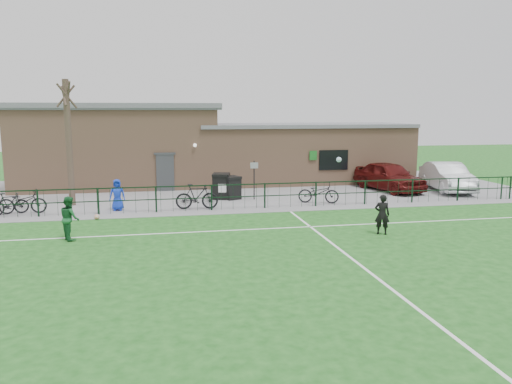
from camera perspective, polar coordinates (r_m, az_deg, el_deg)
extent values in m
plane|color=#174F17|center=(15.68, 3.51, -7.63)|extent=(90.00, 90.00, 0.00)
cube|color=slate|center=(28.63, -3.24, 0.17)|extent=(34.00, 13.00, 0.02)
cube|color=white|center=(23.09, -1.32, -2.06)|extent=(28.00, 0.10, 0.01)
cube|color=white|center=(19.44, 0.56, -4.24)|extent=(28.00, 0.10, 0.01)
cube|color=white|center=(16.28, 10.40, -7.11)|extent=(0.10, 16.00, 0.01)
cube|color=black|center=(23.17, -1.41, -0.52)|extent=(28.00, 0.10, 1.20)
cylinder|color=#403027|center=(25.41, -20.59, 5.21)|extent=(0.30, 0.30, 6.00)
cube|color=black|center=(25.88, -4.00, 0.59)|extent=(1.00, 1.09, 1.24)
cube|color=black|center=(25.75, -2.84, 0.41)|extent=(1.00, 1.05, 1.10)
cylinder|color=black|center=(25.57, -0.22, 1.37)|extent=(0.06, 0.06, 2.00)
imported|color=#4C0F0D|center=(29.46, 14.96, 1.76)|extent=(2.96, 5.13, 1.64)
imported|color=#B8BCC1|center=(30.40, 21.00, 1.64)|extent=(2.55, 5.08, 1.60)
imported|color=black|center=(24.47, -26.38, -1.20)|extent=(1.67, 1.06, 0.97)
imported|color=black|center=(24.42, -25.13, -1.01)|extent=(2.04, 0.73, 1.07)
imported|color=black|center=(23.28, -6.78, -0.51)|extent=(2.00, 0.71, 1.18)
imported|color=black|center=(24.81, 7.16, -0.06)|extent=(2.11, 1.33, 1.05)
imported|color=#1433C1|center=(23.66, -15.57, -0.31)|extent=(0.72, 0.48, 1.44)
imported|color=black|center=(19.06, 14.22, -2.50)|extent=(0.64, 0.54, 1.51)
sphere|color=white|center=(21.15, 9.45, 3.68)|extent=(0.22, 0.22, 0.22)
imported|color=#19592B|center=(18.91, -20.52, -2.81)|extent=(0.86, 0.94, 1.57)
sphere|color=silver|center=(22.14, -17.73, -2.72)|extent=(0.22, 0.22, 0.22)
cube|color=#A97D5E|center=(31.37, -4.01, 4.17)|extent=(24.00, 5.00, 3.50)
cube|color=#A97D5E|center=(31.11, -15.67, 8.14)|extent=(11.52, 5.00, 1.20)
cube|color=slate|center=(31.11, -15.72, 9.47)|extent=(12.02, 5.40, 0.28)
cube|color=slate|center=(32.32, 5.36, 7.59)|extent=(13.44, 5.30, 0.22)
cube|color=#383A3D|center=(28.70, -10.33, 2.15)|extent=(1.00, 0.08, 2.10)
cube|color=black|center=(30.43, 8.85, 3.64)|extent=(1.80, 0.08, 1.20)
cube|color=#19661E|center=(29.94, 6.55, 4.17)|extent=(0.45, 0.04, 0.55)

